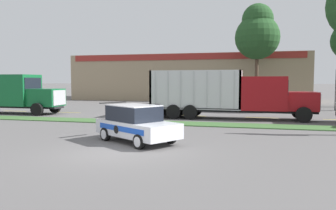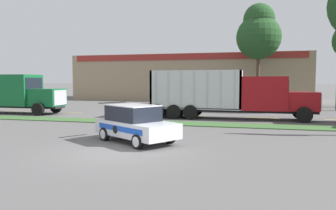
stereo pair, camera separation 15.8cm
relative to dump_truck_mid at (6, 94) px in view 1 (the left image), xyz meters
name	(u,v)px [view 1 (the left image)]	position (x,y,z in m)	size (l,w,h in m)	color
ground_plane	(116,153)	(15.17, -12.00, -1.66)	(600.00, 600.00, 0.00)	#5B5959
grass_verge	(170,123)	(15.17, -3.18, -1.63)	(120.00, 1.94, 0.06)	#3D6633
centre_line_1	(15,111)	(-0.62, 1.79, -1.65)	(2.40, 0.14, 0.01)	yellow
centre_line_2	(68,112)	(4.78, 1.79, -1.65)	(2.40, 0.14, 0.01)	yellow
centre_line_3	(126,114)	(10.18, 1.79, -1.65)	(2.40, 0.14, 0.01)	yellow
centre_line_4	(191,116)	(15.58, 1.79, -1.65)	(2.40, 0.14, 0.01)	yellow
centre_line_5	(262,118)	(20.98, 1.79, -1.65)	(2.40, 0.14, 0.01)	yellow
dump_truck_mid	(6,94)	(0.00, 0.00, 0.00)	(12.75, 2.74, 3.64)	black
dump_truck_trail	(244,97)	(19.65, 0.55, -0.04)	(11.70, 2.58, 3.50)	black
rally_car	(136,123)	(15.17, -9.69, -0.81)	(4.41, 3.76, 1.70)	silver
store_building_backdrop	(190,78)	(11.24, 24.66, 1.52)	(32.30, 12.10, 6.34)	#9E896B
tree_behind_right	(257,33)	(20.73, 15.33, 6.49)	(5.01, 5.01, 11.43)	brown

